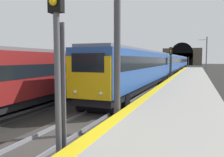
# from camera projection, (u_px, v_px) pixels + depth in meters

# --- Properties ---
(ground_plane) EXTENTS (320.00, 320.00, 0.00)m
(ground_plane) POSITION_uv_depth(u_px,v_px,m) (46.00, 144.00, 8.48)
(ground_plane) COLOR black
(platform_right) EXTENTS (112.00, 4.27, 1.02)m
(platform_right) POSITION_uv_depth(u_px,v_px,m) (166.00, 147.00, 6.92)
(platform_right) COLOR #9E9B93
(platform_right) RESTS_ON ground_plane
(platform_right_edge_strip) EXTENTS (112.00, 0.50, 0.01)m
(platform_right_edge_strip) POSITION_uv_depth(u_px,v_px,m) (108.00, 124.00, 7.53)
(platform_right_edge_strip) COLOR yellow
(platform_right_edge_strip) RESTS_ON platform_right
(track_main_line) EXTENTS (160.00, 2.86, 0.21)m
(track_main_line) POSITION_uv_depth(u_px,v_px,m) (46.00, 143.00, 8.48)
(track_main_line) COLOR #383533
(track_main_line) RESTS_ON ground_plane
(train_main_approaching) EXTENTS (84.26, 3.02, 4.00)m
(train_main_approaching) POSITION_uv_depth(u_px,v_px,m) (172.00, 63.00, 51.27)
(train_main_approaching) COLOR #264C99
(train_main_approaching) RESTS_ON ground_plane
(train_adjacent_platform) EXTENTS (39.01, 3.34, 3.78)m
(train_adjacent_platform) POSITION_uv_depth(u_px,v_px,m) (99.00, 68.00, 24.92)
(train_adjacent_platform) COLOR maroon
(train_adjacent_platform) RESTS_ON ground_plane
(railway_signal_near) EXTENTS (0.39, 0.38, 5.09)m
(railway_signal_near) POSITION_uv_depth(u_px,v_px,m) (58.00, 66.00, 5.90)
(railway_signal_near) COLOR #4C4C54
(railway_signal_near) RESTS_ON ground_plane
(railway_signal_mid) EXTENTS (0.39, 0.38, 4.78)m
(railway_signal_mid) POSITION_uv_depth(u_px,v_px,m) (171.00, 61.00, 31.03)
(railway_signal_mid) COLOR #38383D
(railway_signal_mid) RESTS_ON ground_plane
(railway_signal_far) EXTENTS (0.39, 0.38, 4.25)m
(railway_signal_far) POSITION_uv_depth(u_px,v_px,m) (189.00, 61.00, 96.52)
(railway_signal_far) COLOR #4C4C54
(railway_signal_far) RESTS_ON ground_plane
(overhead_signal_gantry) EXTENTS (0.70, 9.16, 7.34)m
(overhead_signal_gantry) POSITION_uv_depth(u_px,v_px,m) (30.00, 9.00, 10.90)
(overhead_signal_gantry) COLOR #3F3F47
(overhead_signal_gantry) RESTS_ON ground_plane
(tunnel_portal) EXTENTS (2.16, 19.83, 11.77)m
(tunnel_portal) POSITION_uv_depth(u_px,v_px,m) (182.00, 57.00, 119.56)
(tunnel_portal) COLOR #51473D
(tunnel_portal) RESTS_ON ground_plane
(catenary_mast_near) EXTENTS (0.22, 1.71, 7.64)m
(catenary_mast_near) POSITION_uv_depth(u_px,v_px,m) (206.00, 55.00, 45.92)
(catenary_mast_near) COLOR #595B60
(catenary_mast_near) RESTS_ON ground_plane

